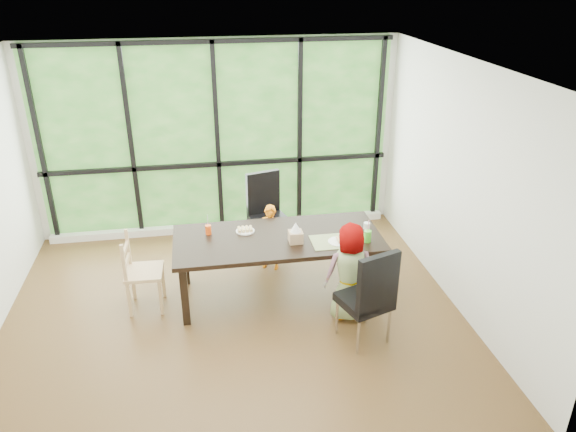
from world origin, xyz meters
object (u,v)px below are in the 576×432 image
(plate_near, at_px, (339,242))
(green_cup, at_px, (367,236))
(chair_window_leather, at_px, (269,215))
(white_mug, at_px, (367,226))
(child_older, at_px, (350,272))
(tissue_box, at_px, (296,237))
(chair_interior_leather, at_px, (364,294))
(chair_end_beech, at_px, (144,272))
(dining_table, at_px, (278,266))
(plate_far, at_px, (245,231))
(child_toddler, at_px, (270,237))
(orange_cup, at_px, (208,230))

(plate_near, distance_m, green_cup, 0.32)
(chair_window_leather, bearing_deg, white_mug, -60.73)
(child_older, distance_m, tissue_box, 0.71)
(chair_interior_leather, bearing_deg, chair_end_beech, -42.84)
(chair_end_beech, relative_size, plate_near, 3.81)
(chair_end_beech, xyz_separation_m, tissue_box, (1.68, -0.14, 0.36))
(dining_table, distance_m, child_older, 0.92)
(child_older, bearing_deg, chair_end_beech, -13.37)
(plate_far, bearing_deg, white_mug, -6.87)
(green_cup, height_order, tissue_box, green_cup)
(chair_window_leather, bearing_deg, chair_end_beech, -161.20)
(chair_interior_leather, height_order, green_cup, chair_interior_leather)
(child_older, xyz_separation_m, plate_near, (-0.05, 0.34, 0.20))
(child_toddler, distance_m, green_cup, 1.37)
(plate_near, bearing_deg, child_toddler, 126.82)
(chair_interior_leather, xyz_separation_m, tissue_box, (-0.55, 0.83, 0.27))
(dining_table, distance_m, chair_end_beech, 1.50)
(child_older, bearing_deg, chair_interior_leather, 96.45)
(chair_interior_leather, relative_size, white_mug, 14.27)
(child_toddler, distance_m, orange_cup, 0.95)
(plate_far, height_order, white_mug, white_mug)
(child_toddler, bearing_deg, green_cup, -18.14)
(chair_interior_leather, distance_m, green_cup, 0.79)
(chair_window_leather, relative_size, chair_end_beech, 1.20)
(plate_far, relative_size, plate_near, 0.91)
(tissue_box, bearing_deg, chair_interior_leather, -56.44)
(plate_near, height_order, green_cup, green_cup)
(child_toddler, relative_size, white_mug, 11.37)
(chair_window_leather, xyz_separation_m, child_toddler, (-0.04, -0.43, -0.11))
(child_older, bearing_deg, plate_near, -81.06)
(child_toddler, bearing_deg, child_older, -35.17)
(chair_end_beech, distance_m, orange_cup, 0.84)
(chair_end_beech, bearing_deg, child_older, -102.36)
(white_mug, height_order, tissue_box, tissue_box)
(plate_near, bearing_deg, chair_interior_leather, -83.61)
(child_toddler, relative_size, tissue_box, 5.71)
(chair_end_beech, relative_size, orange_cup, 8.29)
(chair_window_leather, distance_m, child_toddler, 0.44)
(chair_window_leather, bearing_deg, tissue_box, -99.23)
(chair_interior_leather, bearing_deg, child_older, -103.96)
(tissue_box, bearing_deg, orange_cup, 159.01)
(dining_table, relative_size, child_toddler, 2.72)
(chair_interior_leather, relative_size, green_cup, 8.15)
(chair_interior_leather, relative_size, plate_near, 4.58)
(dining_table, relative_size, green_cup, 17.63)
(child_older, bearing_deg, plate_far, -35.63)
(child_toddler, distance_m, plate_near, 1.12)
(chair_window_leather, xyz_separation_m, chair_interior_leather, (0.68, -2.03, 0.00))
(child_toddler, distance_m, child_older, 1.39)
(chair_interior_leather, relative_size, child_toddler, 1.26)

